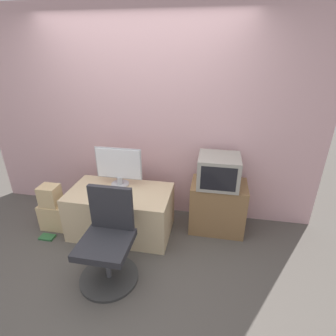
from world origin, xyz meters
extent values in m
plane|color=#4C4742|center=(0.00, 0.00, 0.00)|extent=(12.00, 12.00, 0.00)
cube|color=#CC9EA3|center=(0.00, 1.32, 1.30)|extent=(4.40, 0.05, 2.60)
cube|color=#CCB289|center=(-0.16, 0.73, 0.29)|extent=(1.21, 0.67, 0.57)
cube|color=olive|center=(1.00, 1.02, 0.32)|extent=(0.66, 0.45, 0.64)
cylinder|color=#B2B2B7|center=(-0.21, 0.89, 0.58)|extent=(0.22, 0.22, 0.02)
cylinder|color=#B2B2B7|center=(-0.21, 0.89, 0.63)|extent=(0.07, 0.07, 0.08)
cube|color=#B2B2B7|center=(-0.21, 0.90, 0.86)|extent=(0.57, 0.01, 0.39)
cube|color=silver|center=(-0.21, 0.89, 0.86)|extent=(0.54, 0.02, 0.36)
cube|color=silver|center=(-0.23, 0.59, 0.58)|extent=(0.36, 0.12, 0.01)
ellipsoid|color=black|center=(0.00, 0.61, 0.59)|extent=(0.06, 0.04, 0.03)
cube|color=gray|center=(0.97, 1.00, 0.82)|extent=(0.47, 0.43, 0.36)
cube|color=black|center=(0.97, 0.78, 0.82)|extent=(0.39, 0.01, 0.28)
cylinder|color=#333333|center=(-0.04, -0.02, 0.01)|extent=(0.58, 0.58, 0.03)
cylinder|color=#4C4C51|center=(-0.04, -0.02, 0.22)|extent=(0.05, 0.05, 0.37)
cube|color=#28282D|center=(-0.04, -0.02, 0.44)|extent=(0.48, 0.48, 0.07)
cube|color=#28282D|center=(-0.04, 0.20, 0.70)|extent=(0.43, 0.05, 0.46)
cube|color=#D1B27F|center=(-1.03, 0.64, 0.17)|extent=(0.32, 0.21, 0.34)
cube|color=#D1B27F|center=(-1.03, 0.64, 0.47)|extent=(0.22, 0.20, 0.26)
cube|color=#2D6638|center=(-1.02, 0.42, 0.01)|extent=(0.18, 0.11, 0.02)
camera|label=1|loc=(0.90, -1.80, 2.12)|focal=28.00mm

